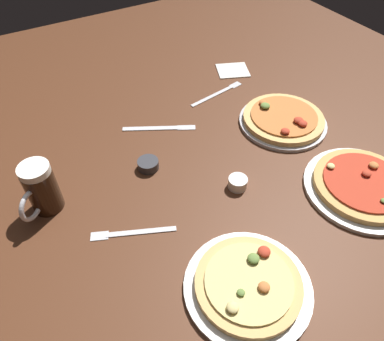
# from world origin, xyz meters

# --- Properties ---
(ground_plane) EXTENTS (2.40, 2.40, 0.03)m
(ground_plane) POSITION_xyz_m (0.00, 0.00, -0.01)
(ground_plane) COLOR #4C2816
(pizza_plate_near) EXTENTS (0.28, 0.28, 0.05)m
(pizza_plate_near) POSITION_xyz_m (-0.07, -0.36, 0.02)
(pizza_plate_near) COLOR silver
(pizza_plate_near) RESTS_ON ground_plane
(pizza_plate_far) EXTENTS (0.29, 0.29, 0.05)m
(pizza_plate_far) POSITION_xyz_m (0.38, 0.05, 0.02)
(pizza_plate_far) COLOR #B2B2B7
(pizza_plate_far) RESTS_ON ground_plane
(pizza_plate_side) EXTENTS (0.32, 0.32, 0.05)m
(pizza_plate_side) POSITION_xyz_m (0.38, -0.28, 0.02)
(pizza_plate_side) COLOR silver
(pizza_plate_side) RESTS_ON ground_plane
(beer_mug_dark) EXTENTS (0.11, 0.11, 0.15)m
(beer_mug_dark) POSITION_xyz_m (-0.39, 0.09, 0.07)
(beer_mug_dark) COLOR black
(beer_mug_dark) RESTS_ON ground_plane
(ramekin_sauce) EXTENTS (0.05, 0.05, 0.03)m
(ramekin_sauce) POSITION_xyz_m (0.09, -0.10, 0.02)
(ramekin_sauce) COLOR silver
(ramekin_sauce) RESTS_ON ground_plane
(ramekin_butter) EXTENTS (0.06, 0.06, 0.03)m
(ramekin_butter) POSITION_xyz_m (-0.09, 0.09, 0.01)
(ramekin_butter) COLOR #333338
(ramekin_butter) RESTS_ON ground_plane
(napkin_folded) EXTENTS (0.15, 0.15, 0.01)m
(napkin_folded) POSITION_xyz_m (0.43, 0.41, 0.00)
(napkin_folded) COLOR silver
(napkin_folded) RESTS_ON ground_plane
(fork_left) EXTENTS (0.24, 0.06, 0.01)m
(fork_left) POSITION_xyz_m (0.29, 0.31, 0.00)
(fork_left) COLOR silver
(fork_left) RESTS_ON ground_plane
(knife_right) EXTENTS (0.22, 0.13, 0.01)m
(knife_right) POSITION_xyz_m (0.02, 0.24, 0.00)
(knife_right) COLOR silver
(knife_right) RESTS_ON ground_plane
(fork_spare) EXTENTS (0.20, 0.10, 0.01)m
(fork_spare) POSITION_xyz_m (-0.23, -0.09, 0.00)
(fork_spare) COLOR silver
(fork_spare) RESTS_ON ground_plane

